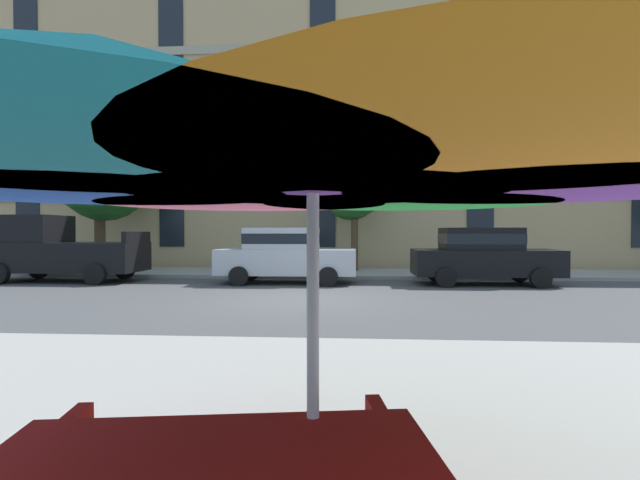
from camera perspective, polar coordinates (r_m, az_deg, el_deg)
name	(u,v)px	position (r m, az deg, el deg)	size (l,w,h in m)	color
ground_plane	(299,300)	(11.42, -2.57, -7.33)	(120.00, 120.00, 0.00)	#424244
sidewalk_far	(319,273)	(18.14, -0.12, -4.03)	(56.00, 3.60, 0.12)	gray
apartment_building	(329,147)	(26.67, 1.16, 11.27)	(46.78, 12.08, 12.80)	tan
pickup_black	(58,251)	(17.86, -29.29, -1.13)	(5.10, 2.12, 2.20)	black
sedan_silver	(285,254)	(15.09, -4.23, -1.67)	(4.40, 1.98, 1.78)	#A8AAB2
sedan_black	(483,254)	(15.48, 19.22, -1.65)	(4.40, 1.98, 1.78)	black
street_tree_left	(100,172)	(20.95, -25.22, 7.55)	(3.79, 3.59, 6.24)	#4C3823
street_tree_middle	(354,194)	(18.80, 4.10, 5.66)	(2.32, 2.25, 4.36)	#4C3823
patio_umbrella	(313,152)	(2.26, -0.87, 10.61)	(4.06, 3.77, 2.30)	silver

